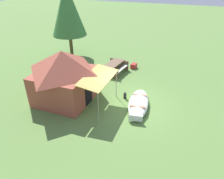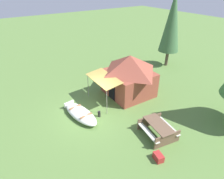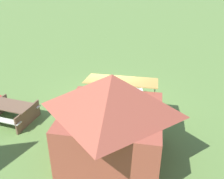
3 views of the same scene
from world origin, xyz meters
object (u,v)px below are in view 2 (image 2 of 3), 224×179
beached_rowboat (81,113)px  pine_tree_back_left (172,22)px  picnic_table (158,128)px  fuel_can (99,114)px  canvas_cabin_tent (129,75)px  cooler_box (158,157)px

beached_rowboat → pine_tree_back_left: pine_tree_back_left is taller
beached_rowboat → picnic_table: size_ratio=1.50×
picnic_table → beached_rowboat: bearing=-144.4°
fuel_can → canvas_cabin_tent: bearing=110.2°
beached_rowboat → canvas_cabin_tent: bearing=97.6°
cooler_box → beached_rowboat: bearing=-163.0°
pine_tree_back_left → cooler_box: bearing=-49.2°
beached_rowboat → canvas_cabin_tent: size_ratio=0.70×
beached_rowboat → picnic_table: 4.68m
canvas_cabin_tent → cooler_box: 6.31m
canvas_cabin_tent → fuel_can: (1.18, -3.21, -1.34)m
beached_rowboat → cooler_box: (5.02, 1.54, -0.07)m
cooler_box → canvas_cabin_tent: bearing=154.9°
beached_rowboat → fuel_can: bearing=56.9°
canvas_cabin_tent → fuel_can: 3.67m
cooler_box → fuel_can: size_ratio=1.35×
beached_rowboat → pine_tree_back_left: (-2.78, 10.59, 3.86)m
beached_rowboat → fuel_can: 1.14m
canvas_cabin_tent → cooler_box: bearing=-25.1°
pine_tree_back_left → fuel_can: bearing=-70.6°
picnic_table → pine_tree_back_left: 10.88m
picnic_table → cooler_box: size_ratio=4.05×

